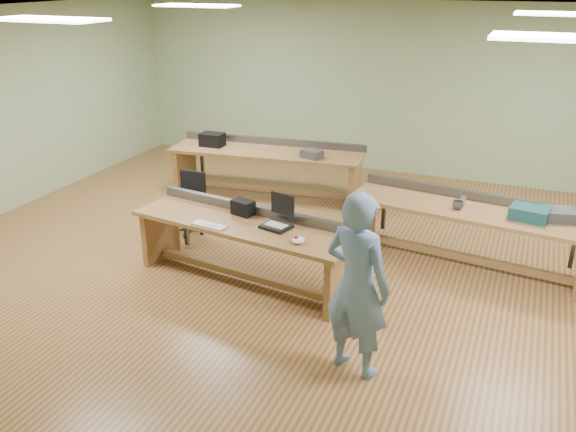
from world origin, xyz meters
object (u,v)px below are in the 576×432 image
at_px(person, 357,285).
at_px(drinks_can, 463,201).
at_px(workbench_front, 244,238).
at_px(laptop_base, 276,227).
at_px(camera_bag, 243,208).
at_px(mug, 458,205).
at_px(task_chair, 189,211).
at_px(workbench_mid, 467,222).
at_px(parts_bin_teal, 530,213).
at_px(workbench_back, 267,161).
at_px(parts_bin_grey, 554,214).

relative_size(person, drinks_can, 15.51).
bearing_deg(workbench_front, laptop_base, 6.09).
xyz_separation_m(camera_bag, mug, (2.33, 1.16, -0.04)).
bearing_deg(laptop_base, task_chair, 163.83).
relative_size(workbench_front, mug, 21.61).
distance_m(workbench_mid, parts_bin_teal, 0.75).
bearing_deg(person, drinks_can, -85.33).
bearing_deg(laptop_base, mug, 51.53).
bearing_deg(workbench_front, drinks_can, 42.15).
bearing_deg(task_chair, workbench_mid, 7.69).
xyz_separation_m(camera_bag, parts_bin_teal, (3.14, 1.14, -0.01)).
height_order(workbench_back, task_chair, workbench_back).
xyz_separation_m(parts_bin_teal, parts_bin_grey, (0.26, 0.10, -0.01)).
bearing_deg(camera_bag, mug, 41.62).
distance_m(workbench_front, workbench_mid, 2.76).
bearing_deg(task_chair, camera_bag, -31.85).
bearing_deg(drinks_can, camera_bag, -150.88).
xyz_separation_m(workbench_front, workbench_back, (-1.01, 2.89, 0.01)).
bearing_deg(mug, drinks_can, 75.71).
bearing_deg(parts_bin_grey, task_chair, -174.83).
xyz_separation_m(workbench_mid, person, (-0.64, -2.66, 0.32)).
bearing_deg(parts_bin_teal, workbench_back, 159.15).
relative_size(workbench_mid, drinks_can, 26.50).
bearing_deg(task_chair, parts_bin_grey, 6.05).
distance_m(parts_bin_grey, mug, 1.08).
relative_size(camera_bag, parts_bin_grey, 0.56).
distance_m(camera_bag, task_chair, 1.59).
height_order(mug, drinks_can, drinks_can).
height_order(laptop_base, camera_bag, camera_bag).
relative_size(person, parts_bin_teal, 4.10).
relative_size(workbench_mid, laptop_base, 9.44).
bearing_deg(task_chair, laptop_base, -29.29).
xyz_separation_m(workbench_front, parts_bin_teal, (3.03, 1.35, 0.27)).
relative_size(laptop_base, mug, 2.45).
distance_m(person, laptop_base, 1.75).
bearing_deg(task_chair, workbench_front, -35.84).
bearing_deg(task_chair, mug, 6.37).
bearing_deg(parts_bin_grey, parts_bin_teal, -159.74).
distance_m(camera_bag, parts_bin_grey, 3.62).
xyz_separation_m(workbench_mid, laptop_base, (-1.93, -1.48, 0.21)).
relative_size(workbench_back, parts_bin_teal, 7.49).
bearing_deg(workbench_mid, camera_bag, -145.16).
bearing_deg(drinks_can, parts_bin_teal, -13.13).
bearing_deg(parts_bin_teal, workbench_front, -155.96).
xyz_separation_m(workbench_mid, camera_bag, (-2.45, -1.26, 0.28)).
bearing_deg(camera_bag, parts_bin_teal, 35.07).
height_order(parts_bin_grey, mug, parts_bin_grey).
distance_m(person, task_chair, 3.83).
relative_size(workbench_back, mug, 24.76).
xyz_separation_m(laptop_base, mug, (1.80, 1.39, 0.03)).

